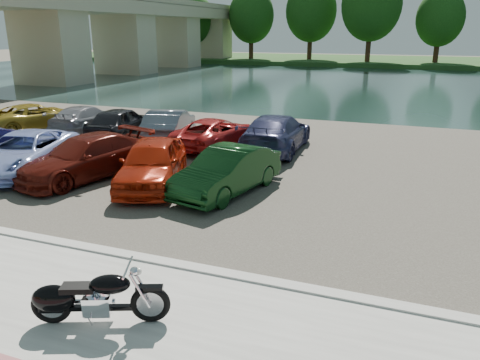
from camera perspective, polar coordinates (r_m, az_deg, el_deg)
The scene contains 19 objects.
ground at distance 8.68m, azimuth -13.43°, elevation -16.54°, with size 200.00×200.00×0.00m, color #595447.
promenade at distance 8.01m, azimuth -17.65°, elevation -19.76°, with size 60.00×6.00×0.10m, color #9D9A94.
kerb at distance 10.09m, azimuth -7.09°, elevation -10.46°, with size 60.00×0.30×0.14m, color #9D9A94.
parking_lot at distance 18.00m, azimuth 6.24°, elevation 2.19°, with size 60.00×18.00×0.04m, color #3F3A33.
river at distance 46.27m, azimuth 15.59°, elevation 11.15°, with size 120.00×40.00×0.00m, color #172927.
far_bank at distance 78.07m, azimuth 18.05°, elevation 13.61°, with size 120.00×24.00×0.60m, color #1F4318.
bridge at distance 56.88m, azimuth -14.59°, elevation 17.93°, with size 7.00×56.00×8.55m.
far_trees at distance 71.66m, azimuth 21.96°, elevation 18.70°, with size 70.25×10.68×12.52m.
motorcycle at distance 8.44m, azimuth -18.12°, elevation -13.53°, with size 2.22×1.13×1.05m.
car_2 at distance 18.10m, azimuth -24.85°, elevation 3.05°, with size 2.31×5.00×1.39m, color #A0B1EA.
car_3 at distance 16.58m, azimuth -18.29°, elevation 2.64°, with size 1.98×4.88×1.42m, color #59140C.
car_4 at distance 15.17m, azimuth -10.66°, elevation 2.08°, with size 1.80×4.46×1.52m, color #A8210B.
car_5 at distance 14.24m, azimuth -1.56°, elevation 1.08°, with size 1.47×4.21×1.39m, color black.
car_6 at distance 25.80m, azimuth -23.64°, elevation 7.09°, with size 2.18×4.73×1.31m, color olive.
car_7 at distance 24.49m, azimuth -18.39°, elevation 7.14°, with size 1.80×4.42×1.28m, color gray.
car_8 at distance 22.44m, azimuth -14.36°, elevation 6.81°, with size 1.72×4.27×1.46m, color black.
car_9 at distance 21.27m, azimuth -8.61°, elevation 6.59°, with size 1.55×4.44×1.46m, color slate.
car_10 at distance 19.96m, azimuth -3.12°, elevation 5.75°, with size 2.11×4.58×1.27m, color #AE1E1D.
car_11 at distance 19.42m, azimuth 4.43°, elevation 5.76°, with size 2.13×5.23×1.52m, color navy.
Camera 1 is at (4.26, -5.82, 4.82)m, focal length 35.00 mm.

